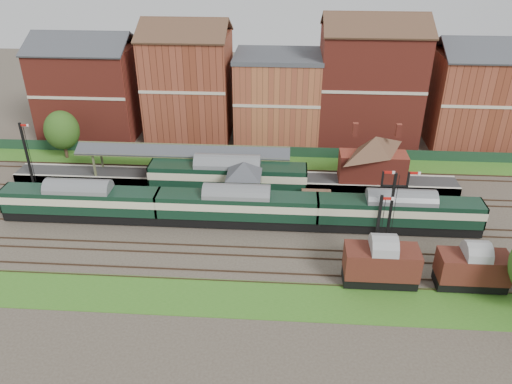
# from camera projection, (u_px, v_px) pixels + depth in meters

# --- Properties ---
(ground) EXTENTS (160.00, 160.00, 0.00)m
(ground) POSITION_uv_depth(u_px,v_px,m) (269.00, 226.00, 53.79)
(ground) COLOR #473D33
(ground) RESTS_ON ground
(grass_back) EXTENTS (90.00, 4.50, 0.06)m
(grass_back) POSITION_uv_depth(u_px,v_px,m) (275.00, 162.00, 67.78)
(grass_back) COLOR #2D6619
(grass_back) RESTS_ON ground
(grass_front) EXTENTS (90.00, 5.00, 0.06)m
(grass_front) POSITION_uv_depth(u_px,v_px,m) (263.00, 300.00, 43.27)
(grass_front) COLOR #2D6619
(grass_front) RESTS_ON ground
(fence) EXTENTS (90.00, 0.12, 1.50)m
(fence) POSITION_uv_depth(u_px,v_px,m) (275.00, 152.00, 69.19)
(fence) COLOR #193823
(fence) RESTS_ON ground
(platform) EXTENTS (55.00, 3.40, 1.00)m
(platform) POSITION_uv_depth(u_px,v_px,m) (233.00, 179.00, 62.38)
(platform) COLOR #2D2D2D
(platform) RESTS_ON ground
(signal_box) EXTENTS (5.40, 5.40, 6.00)m
(signal_box) POSITION_uv_depth(u_px,v_px,m) (244.00, 185.00, 55.28)
(signal_box) COLOR #6A7B58
(signal_box) RESTS_ON ground
(brick_hut) EXTENTS (3.20, 2.64, 2.94)m
(brick_hut) POSITION_uv_depth(u_px,v_px,m) (315.00, 203.00, 55.76)
(brick_hut) COLOR brown
(brick_hut) RESTS_ON ground
(station_building) EXTENTS (8.10, 8.10, 5.90)m
(station_building) POSITION_uv_depth(u_px,v_px,m) (373.00, 158.00, 59.72)
(station_building) COLOR maroon
(station_building) RESTS_ON platform
(canopy) EXTENTS (26.00, 3.89, 4.08)m
(canopy) POSITION_uv_depth(u_px,v_px,m) (183.00, 148.00, 60.78)
(canopy) COLOR #515837
(canopy) RESTS_ON platform
(semaphore_bracket) EXTENTS (3.60, 0.25, 8.18)m
(semaphore_bracket) POSITION_uv_depth(u_px,v_px,m) (392.00, 204.00, 48.67)
(semaphore_bracket) COLOR black
(semaphore_bracket) RESTS_ON ground
(semaphore_platform_end) EXTENTS (1.23, 0.25, 8.00)m
(semaphore_platform_end) POSITION_uv_depth(u_px,v_px,m) (27.00, 153.00, 60.58)
(semaphore_platform_end) COLOR black
(semaphore_platform_end) RESTS_ON ground
(semaphore_siding) EXTENTS (1.23, 0.25, 8.00)m
(semaphore_siding) POSITION_uv_depth(u_px,v_px,m) (377.00, 232.00, 45.07)
(semaphore_siding) COLOR black
(semaphore_siding) RESTS_ON ground
(town_backdrop) EXTENTS (69.00, 10.00, 16.00)m
(town_backdrop) POSITION_uv_depth(u_px,v_px,m) (276.00, 92.00, 72.33)
(town_backdrop) COLOR maroon
(town_backdrop) RESTS_ON ground
(dmu_train) EXTENTS (50.97, 2.68, 3.92)m
(dmu_train) POSITION_uv_depth(u_px,v_px,m) (237.00, 206.00, 52.89)
(dmu_train) COLOR black
(dmu_train) RESTS_ON ground
(platform_railcar) EXTENTS (18.47, 2.91, 4.25)m
(platform_railcar) POSITION_uv_depth(u_px,v_px,m) (228.00, 177.00, 58.60)
(platform_railcar) COLOR black
(platform_railcar) RESTS_ON ground
(goods_van_a) EXTENTS (6.49, 2.81, 3.94)m
(goods_van_a) POSITION_uv_depth(u_px,v_px,m) (381.00, 263.00, 44.23)
(goods_van_a) COLOR black
(goods_van_a) RESTS_ON ground
(goods_van_b) EXTENTS (6.05, 2.62, 3.67)m
(goods_van_b) POSITION_uv_depth(u_px,v_px,m) (473.00, 268.00, 43.82)
(goods_van_b) COLOR black
(goods_van_b) RESTS_ON ground
(tree_back) EXTENTS (4.62, 4.62, 6.76)m
(tree_back) POSITION_uv_depth(u_px,v_px,m) (62.00, 130.00, 67.21)
(tree_back) COLOR #382619
(tree_back) RESTS_ON ground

